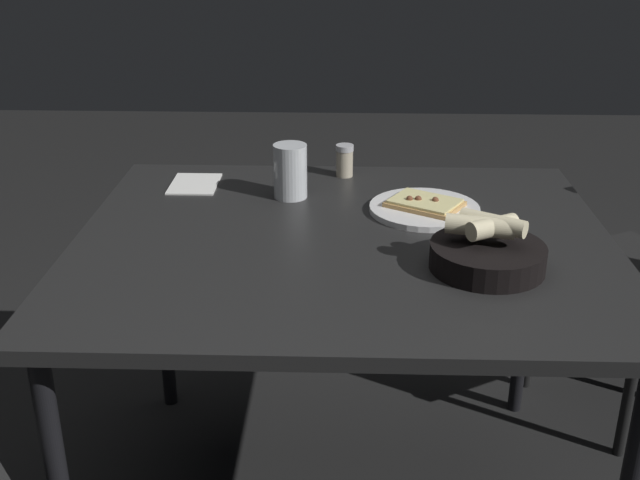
% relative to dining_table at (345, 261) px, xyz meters
% --- Properties ---
extents(dining_table, '(0.98, 1.17, 0.74)m').
position_rel_dining_table_xyz_m(dining_table, '(0.00, 0.00, 0.00)').
color(dining_table, black).
rests_on(dining_table, ground).
extents(pizza_plate, '(0.26, 0.26, 0.04)m').
position_rel_dining_table_xyz_m(pizza_plate, '(-0.16, 0.19, 0.07)').
color(pizza_plate, white).
rests_on(pizza_plate, dining_table).
extents(bread_basket, '(0.23, 0.23, 0.11)m').
position_rel_dining_table_xyz_m(bread_basket, '(0.15, 0.28, 0.09)').
color(bread_basket, black).
rests_on(bread_basket, dining_table).
extents(beer_glass, '(0.08, 0.08, 0.13)m').
position_rel_dining_table_xyz_m(beer_glass, '(-0.25, -0.13, 0.12)').
color(beer_glass, silver).
rests_on(beer_glass, dining_table).
extents(pepper_shaker, '(0.05, 0.05, 0.08)m').
position_rel_dining_table_xyz_m(pepper_shaker, '(-0.41, -0.00, 0.10)').
color(pepper_shaker, '#BFB299').
rests_on(pepper_shaker, dining_table).
extents(napkin, '(0.16, 0.12, 0.00)m').
position_rel_dining_table_xyz_m(napkin, '(-0.33, -0.39, 0.06)').
color(napkin, white).
rests_on(napkin, dining_table).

